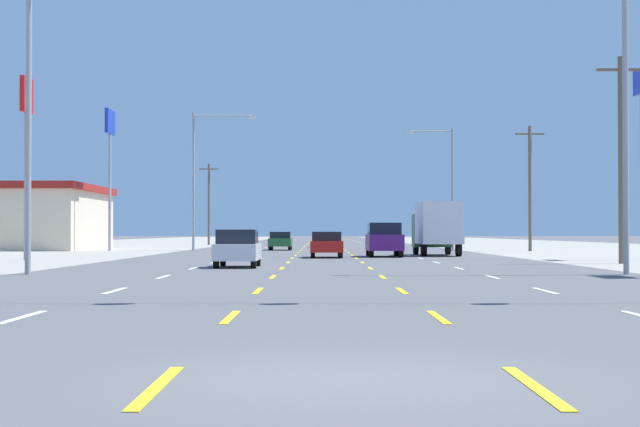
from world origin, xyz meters
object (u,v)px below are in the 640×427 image
Objects in this scene: suv_inner_right_mid at (379,239)px; streetlight_right_row_0 at (606,95)px; box_truck_far_right_midfar at (432,226)px; sedan_center_turn_farther at (319,239)px; sedan_inner_left_far at (276,241)px; sedan_far_right_farthest at (371,238)px; streetlight_left_row_1 at (195,170)px; pole_sign_right_row_1 at (637,117)px; hatchback_inner_left_nearest at (233,248)px; streetlight_right_row_1 at (443,180)px; sedan_center_turn_near at (322,244)px; pole_sign_left_row_1 at (21,126)px; pole_sign_left_row_2 at (105,140)px; streetlight_left_row_0 at (39,91)px.

streetlight_right_row_0 is at bearing -75.77° from suv_inner_right_mid.
sedan_center_turn_farther is at bearing 100.87° from box_truck_far_right_midfar.
sedan_inner_left_far is 1.00× the size of sedan_far_right_farthest.
sedan_inner_left_far is at bearing 107.99° from suv_inner_right_mid.
suv_inner_right_mid is 67.34m from sedan_far_right_farthest.
sedan_inner_left_far is 47.12m from sedan_far_right_farthest.
streetlight_left_row_1 reaches higher than sedan_center_turn_farther.
sedan_far_right_farthest is (6.68, 29.10, 0.00)m from sedan_center_turn_farther.
pole_sign_right_row_1 is (19.85, -27.90, 6.63)m from sedan_inner_left_far.
box_truck_far_right_midfar is (10.53, 20.33, 1.05)m from hatchback_inner_left_nearest.
suv_inner_right_mid is 21.14m from streetlight_right_row_1.
hatchback_inner_left_nearest is at bearing -93.86° from sedan_center_turn_farther.
hatchback_inner_left_nearest is 23.71m from pole_sign_right_row_1.
streetlight_right_row_1 reaches higher than box_truck_far_right_midfar.
streetlight_right_row_0 is (9.54, -22.38, 5.36)m from sedan_center_turn_near.
streetlight_right_row_0 is (24.95, -17.09, -0.76)m from pole_sign_left_row_1.
pole_sign_right_row_1 is at bearing -75.82° from streetlight_right_row_1.
box_truck_far_right_midfar is at bearing -32.66° from pole_sign_left_row_2.
streetlight_left_row_0 reaches higher than sedan_center_turn_farther.
streetlight_right_row_0 reaches higher than box_truck_far_right_midfar.
sedan_center_turn_near is at bearing -65.64° from streetlight_left_row_1.
hatchback_inner_left_nearest is at bearing 152.65° from streetlight_right_row_0.
sedan_center_turn_near is at bearing -50.17° from pole_sign_left_row_2.
streetlight_right_row_0 reaches higher than suv_inner_right_mid.
box_truck_far_right_midfar is (6.80, 4.81, 1.08)m from sedan_center_turn_near.
suv_inner_right_mid is at bearing -139.76° from box_truck_far_right_midfar.
sedan_center_turn_farther is 63.41m from streetlight_right_row_0.
streetlight_right_row_1 is at bearing 46.98° from pole_sign_left_row_1.
suv_inner_right_mid is at bearing 67.81° from hatchback_inner_left_nearest.
streetlight_left_row_1 is at bearing -165.71° from sedan_inner_left_far.
hatchback_inner_left_nearest is at bearing -41.20° from pole_sign_left_row_1.
streetlight_left_row_0 is at bearing -71.71° from pole_sign_left_row_1.
sedan_center_turn_farther is 63.46m from streetlight_left_row_0.
box_truck_far_right_midfar is 17.41m from streetlight_right_row_1.
sedan_inner_left_far is 34.88m from pole_sign_right_row_1.
streetlight_left_row_1 is (-9.77, 21.59, 5.54)m from sedan_center_turn_near.
sedan_far_right_farthest is (10.43, 84.69, -0.03)m from hatchback_inner_left_nearest.
pole_sign_left_row_2 is at bearing -164.90° from sedan_inner_left_far.
sedan_far_right_farthest is 0.48× the size of pole_sign_left_row_1.
streetlight_left_row_1 is (5.64, 26.88, -0.58)m from pole_sign_left_row_1.
pole_sign_right_row_1 is at bearing 69.00° from streetlight_right_row_0.
streetlight_left_row_0 is at bearing -81.00° from pole_sign_left_row_2.
sedan_inner_left_far and sedan_center_turn_farther have the same top height.
sedan_center_turn_farther is 27.30m from pole_sign_left_row_2.
pole_sign_left_row_2 reaches higher than suv_inner_right_mid.
sedan_inner_left_far is 46.31m from streetlight_left_row_0.
sedan_far_right_farthest is at bearing 90.09° from box_truck_far_right_midfar.
streetlight_left_row_0 is 48.08m from streetlight_right_row_1.
suv_inner_right_mid is 1.09× the size of sedan_far_right_farthest.
sedan_center_turn_farther is 48.13m from pole_sign_right_row_1.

